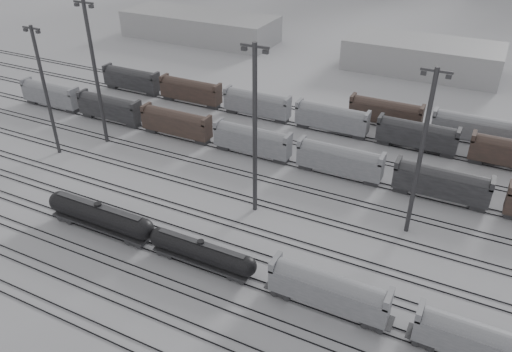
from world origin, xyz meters
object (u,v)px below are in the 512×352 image
at_px(tank_car_a, 100,216).
at_px(hopper_car_b, 483,342).
at_px(tank_car_b, 201,252).
at_px(hopper_car_a, 329,289).
at_px(light_mast_c, 255,128).
at_px(light_mast_a, 45,89).

relative_size(tank_car_a, hopper_car_b, 1.34).
xyz_separation_m(tank_car_b, hopper_car_b, (34.82, 0.00, 0.77)).
distance_m(hopper_car_a, light_mast_c, 25.45).
bearing_deg(light_mast_a, hopper_car_b, -11.38).
height_order(tank_car_a, light_mast_c, light_mast_c).
height_order(tank_car_b, hopper_car_b, hopper_car_b).
bearing_deg(tank_car_a, hopper_car_a, 0.00).
bearing_deg(light_mast_a, tank_car_a, -32.43).
bearing_deg(tank_car_b, tank_car_a, 180.00).
height_order(hopper_car_a, light_mast_a, light_mast_a).
xyz_separation_m(tank_car_b, light_mast_a, (-41.57, 15.38, 10.40)).
bearing_deg(hopper_car_b, tank_car_a, 180.00).
bearing_deg(hopper_car_a, hopper_car_b, 0.00).
height_order(tank_car_a, light_mast_a, light_mast_a).
height_order(hopper_car_a, hopper_car_b, hopper_car_a).
distance_m(hopper_car_a, light_mast_a, 61.99).
distance_m(tank_car_b, light_mast_c, 19.16).
xyz_separation_m(tank_car_b, light_mast_c, (0.37, 15.11, 11.77)).
bearing_deg(light_mast_c, tank_car_a, -139.58).
bearing_deg(hopper_car_b, light_mast_c, 156.32).
bearing_deg(light_mast_a, light_mast_c, -0.37).
xyz_separation_m(tank_car_a, light_mast_a, (-24.20, 15.38, 10.03)).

